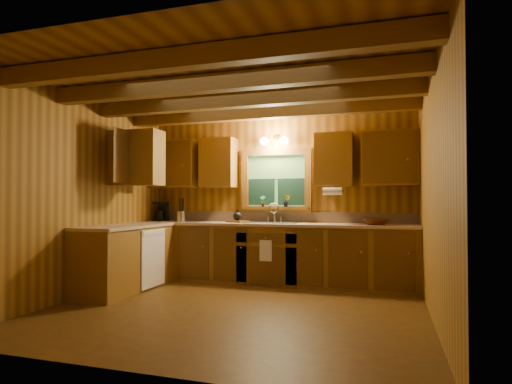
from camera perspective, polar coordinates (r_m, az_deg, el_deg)
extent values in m
plane|color=#4F3513|center=(5.01, -2.82, -15.45)|extent=(4.20, 4.20, 0.00)
plane|color=brown|center=(5.04, -2.79, 14.54)|extent=(4.20, 4.20, 0.00)
plane|color=brown|center=(6.67, 2.80, -0.62)|extent=(4.20, 0.00, 4.20)
plane|color=brown|center=(3.14, -14.79, 0.10)|extent=(4.20, 0.00, 4.20)
plane|color=brown|center=(5.91, -22.29, -0.46)|extent=(0.00, 3.80, 3.80)
plane|color=brown|center=(4.58, 22.71, -0.25)|extent=(0.00, 3.80, 3.80)
cube|color=brown|center=(3.95, -9.05, 17.37)|extent=(4.20, 0.14, 0.18)
cube|color=brown|center=(4.65, -4.53, 14.49)|extent=(4.20, 0.14, 0.18)
cube|color=brown|center=(5.38, -1.29, 12.32)|extent=(4.20, 0.14, 0.18)
cube|color=brown|center=(6.12, 1.13, 10.65)|extent=(4.20, 0.14, 0.18)
cube|color=brown|center=(6.42, 2.11, -8.38)|extent=(4.20, 0.62, 0.86)
cube|color=brown|center=(6.16, -17.23, -8.63)|extent=(0.62, 1.60, 0.86)
cube|color=tan|center=(6.38, 2.11, -4.37)|extent=(4.20, 0.66, 0.04)
cube|color=tan|center=(6.11, -17.13, -4.45)|extent=(0.64, 1.60, 0.04)
cube|color=tan|center=(6.66, 2.78, -3.38)|extent=(4.20, 0.02, 0.16)
cube|color=white|center=(6.16, -13.68, -8.66)|extent=(0.02, 0.60, 0.80)
cube|color=brown|center=(7.16, -10.87, 3.69)|extent=(0.78, 0.34, 0.78)
cube|color=brown|center=(6.83, -5.08, 3.91)|extent=(0.55, 0.34, 0.78)
cube|color=brown|center=(6.36, 10.49, 4.30)|extent=(0.55, 0.34, 0.78)
cube|color=brown|center=(6.32, 17.55, 4.37)|extent=(0.78, 0.34, 0.78)
cube|color=brown|center=(6.38, -17.17, 4.31)|extent=(0.34, 1.10, 0.78)
cube|color=brown|center=(6.67, 2.71, 5.40)|extent=(1.12, 0.08, 0.10)
cube|color=brown|center=(6.63, 2.72, -2.35)|extent=(1.12, 0.08, 0.10)
cube|color=brown|center=(6.78, -1.46, 1.48)|extent=(0.10, 0.08, 0.80)
cube|color=brown|center=(6.53, 7.05, 1.59)|extent=(0.10, 0.08, 0.80)
cube|color=#497C34|center=(6.67, 2.79, 1.53)|extent=(0.92, 0.01, 0.80)
cube|color=#102F27|center=(6.71, 0.76, 0.01)|extent=(0.42, 0.02, 0.42)
cube|color=#102F27|center=(6.59, 4.75, 0.03)|extent=(0.42, 0.02, 0.42)
cylinder|color=black|center=(6.65, 2.74, 1.71)|extent=(0.92, 0.01, 0.01)
cube|color=brown|center=(6.59, 2.63, -2.18)|extent=(1.06, 0.14, 0.04)
cylinder|color=black|center=(6.71, 2.71, 7.35)|extent=(0.08, 0.03, 0.08)
cylinder|color=black|center=(6.67, 1.74, 7.39)|extent=(0.09, 0.17, 0.08)
cylinder|color=black|center=(6.62, 3.42, 7.46)|extent=(0.09, 0.17, 0.08)
sphere|color=#FFE0A5|center=(6.62, 1.10, 6.85)|extent=(0.13, 0.13, 0.13)
sphere|color=#FFE0A5|center=(6.54, 3.81, 6.95)|extent=(0.13, 0.13, 0.13)
cylinder|color=white|center=(6.14, 10.28, 0.10)|extent=(0.27, 0.11, 0.11)
cube|color=white|center=(6.10, 1.31, -7.91)|extent=(0.18, 0.01, 0.30)
cube|color=silver|center=(6.39, 2.13, -4.14)|extent=(0.82, 0.48, 0.02)
cube|color=#262628|center=(6.44, 0.50, -4.70)|extent=(0.34, 0.40, 0.14)
cube|color=#262628|center=(6.34, 3.80, -4.75)|extent=(0.34, 0.40, 0.14)
cylinder|color=silver|center=(6.56, 2.55, -3.15)|extent=(0.04, 0.04, 0.22)
torus|color=silver|center=(6.50, 2.41, -2.19)|extent=(0.16, 0.02, 0.16)
cube|color=black|center=(7.18, -12.70, -3.71)|extent=(0.18, 0.22, 0.03)
cube|color=black|center=(7.24, -12.42, -2.47)|extent=(0.18, 0.08, 0.30)
cube|color=black|center=(7.16, -12.77, -1.45)|extent=(0.18, 0.20, 0.04)
cylinder|color=black|center=(7.15, -12.81, -3.04)|extent=(0.11, 0.11, 0.13)
cylinder|color=silver|center=(6.84, -10.08, -3.27)|extent=(0.13, 0.13, 0.17)
cylinder|color=black|center=(6.84, -10.25, -1.83)|extent=(0.03, 0.04, 0.24)
cylinder|color=black|center=(6.84, -10.07, -1.84)|extent=(0.01, 0.01, 0.24)
cylinder|color=black|center=(6.84, -9.90, -1.84)|extent=(0.03, 0.04, 0.24)
cylinder|color=black|center=(6.84, -9.77, -1.84)|extent=(0.05, 0.06, 0.24)
cube|color=#543712|center=(6.55, -2.52, -3.99)|extent=(0.37, 0.32, 0.03)
sphere|color=black|center=(6.55, -2.52, -3.29)|extent=(0.13, 0.13, 0.13)
cylinder|color=black|center=(6.55, -2.52, -2.54)|extent=(0.02, 0.02, 0.04)
imported|color=#48230C|center=(6.09, 15.86, -3.85)|extent=(0.44, 0.44, 0.09)
imported|color=#543712|center=(6.61, 0.92, -1.25)|extent=(0.10, 0.07, 0.17)
imported|color=#543712|center=(6.53, 4.13, -1.21)|extent=(0.10, 0.08, 0.18)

